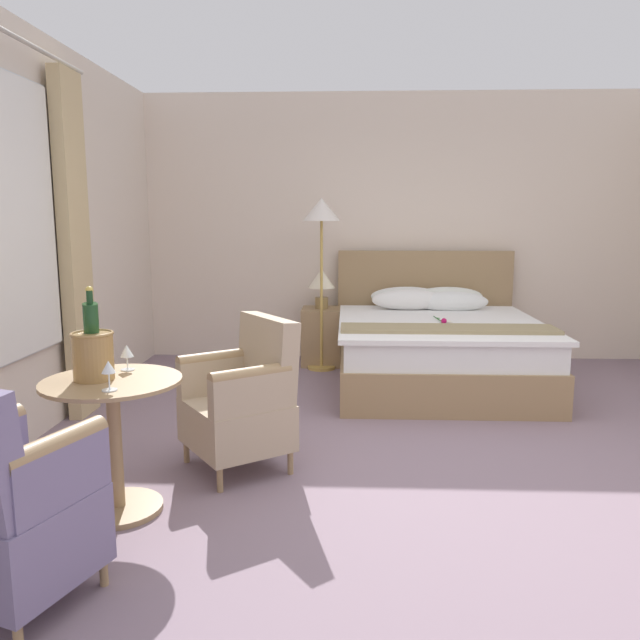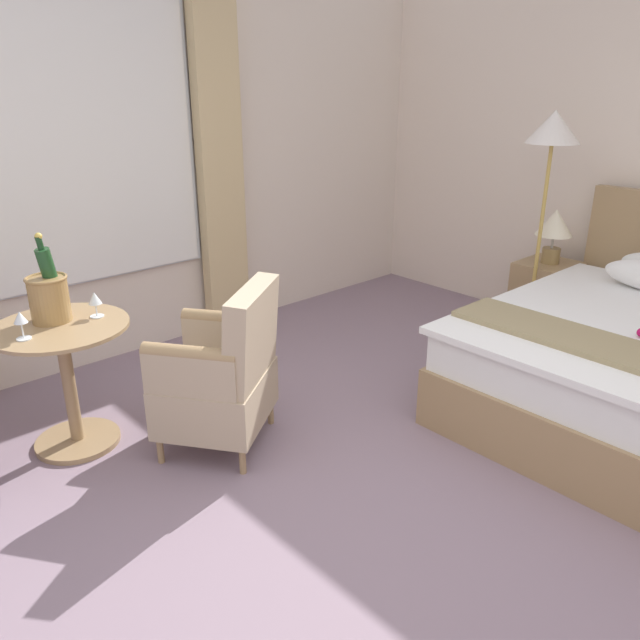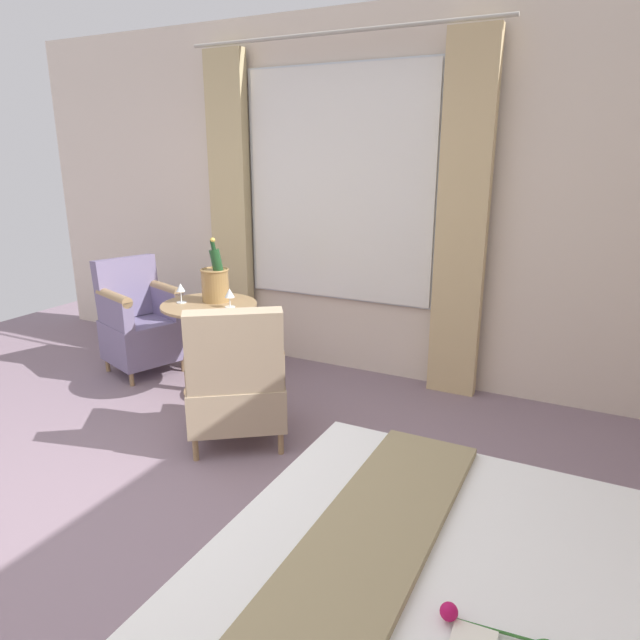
# 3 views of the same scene
# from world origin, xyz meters

# --- Properties ---
(ground_plane) EXTENTS (7.77, 7.77, 0.00)m
(ground_plane) POSITION_xyz_m (0.00, 0.00, 0.00)
(ground_plane) COLOR gray
(wall_window_side) EXTENTS (0.27, 6.39, 2.83)m
(wall_window_side) POSITION_xyz_m (-2.73, 0.00, 1.41)
(wall_window_side) COLOR silver
(wall_window_side) RESTS_ON ground
(nightstand) EXTENTS (0.43, 0.44, 0.59)m
(nightstand) POSITION_xyz_m (-0.78, 2.78, 0.30)
(nightstand) COLOR #9C7C55
(nightstand) RESTS_ON ground
(bedside_lamp) EXTENTS (0.28, 0.28, 0.41)m
(bedside_lamp) POSITION_xyz_m (-0.78, 2.78, 0.88)
(bedside_lamp) COLOR olive
(bedside_lamp) RESTS_ON nightstand
(floor_lamp_brass) EXTENTS (0.37, 0.37, 1.72)m
(floor_lamp_brass) POSITION_xyz_m (-0.78, 2.56, 1.47)
(floor_lamp_brass) COLOR tan
(floor_lamp_brass) RESTS_ON ground
(side_table_round) EXTENTS (0.71, 0.71, 0.71)m
(side_table_round) POSITION_xyz_m (-1.72, -0.62, 0.42)
(side_table_round) COLOR #9C7C55
(side_table_round) RESTS_ON ground
(champagne_bucket) EXTENTS (0.21, 0.21, 0.48)m
(champagne_bucket) POSITION_xyz_m (-1.81, -0.62, 0.87)
(champagne_bucket) COLOR #9B7644
(champagne_bucket) RESTS_ON side_table_round
(wine_glass_near_bucket) EXTENTS (0.07, 0.07, 0.15)m
(wine_glass_near_bucket) POSITION_xyz_m (-1.65, -0.82, 0.82)
(wine_glass_near_bucket) COLOR white
(wine_glass_near_bucket) RESTS_ON side_table_round
(wine_glass_near_edge) EXTENTS (0.07, 0.07, 0.14)m
(wine_glass_near_edge) POSITION_xyz_m (-1.71, -0.42, 0.81)
(wine_glass_near_edge) COLOR white
(wine_glass_near_edge) RESTS_ON side_table_round
(armchair_by_window) EXTENTS (0.80, 0.80, 0.93)m
(armchair_by_window) POSITION_xyz_m (-1.16, -0.00, 0.43)
(armchair_by_window) COLOR #9C7C55
(armchair_by_window) RESTS_ON ground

